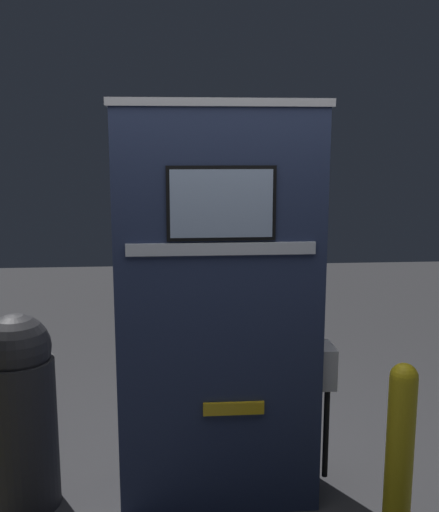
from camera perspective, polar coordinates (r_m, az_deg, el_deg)
name	(u,v)px	position (r m, az deg, el deg)	size (l,w,h in m)	color
gas_pump	(218,307)	(3.30, -0.11, -4.92)	(1.19, 0.50, 2.21)	#232D4C
safety_bollard	(400,450)	(3.24, 16.79, -17.25)	(0.14, 0.14, 0.95)	yellow
trash_bin	(20,410)	(3.55, -18.49, -13.70)	(0.40, 0.40, 1.10)	#232326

